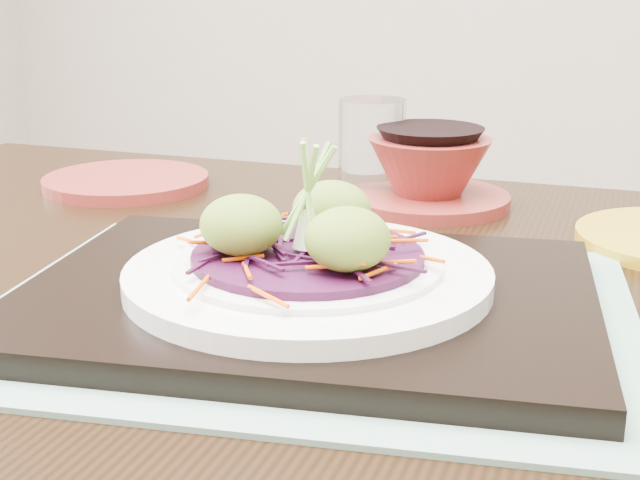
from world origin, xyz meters
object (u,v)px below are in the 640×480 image
at_px(white_plate, 308,274).
at_px(serving_tray, 308,297).
at_px(terracotta_bowl_set, 429,175).
at_px(water_glass, 372,147).
at_px(terracotta_side_plate, 126,181).
at_px(dining_table, 336,420).

bearing_deg(white_plate, serving_tray, 90.00).
relative_size(serving_tray, terracotta_bowl_set, 2.23).
relative_size(water_glass, terracotta_bowl_set, 0.58).
xyz_separation_m(white_plate, terracotta_bowl_set, (-0.02, 0.32, 0.00)).
bearing_deg(white_plate, terracotta_side_plate, 143.27).
height_order(terracotta_side_plate, water_glass, water_glass).
bearing_deg(terracotta_side_plate, terracotta_bowl_set, 11.00).
distance_m(white_plate, terracotta_side_plate, 0.43).
relative_size(serving_tray, white_plate, 1.54).
xyz_separation_m(white_plate, terracotta_side_plate, (-0.35, 0.26, -0.02)).
bearing_deg(serving_tray, terracotta_side_plate, 130.43).
bearing_deg(dining_table, terracotta_side_plate, 143.25).
relative_size(white_plate, terracotta_side_plate, 1.40).
bearing_deg(terracotta_side_plate, water_glass, 19.05).
relative_size(white_plate, terracotta_bowl_set, 1.45).
distance_m(dining_table, terracotta_bowl_set, 0.31).
bearing_deg(terracotta_bowl_set, terracotta_side_plate, -169.00).
relative_size(dining_table, terracotta_side_plate, 7.27).
height_order(dining_table, terracotta_side_plate, terracotta_side_plate).
xyz_separation_m(white_plate, water_glass, (-0.09, 0.35, 0.02)).
xyz_separation_m(dining_table, white_plate, (-0.00, -0.04, 0.13)).
xyz_separation_m(dining_table, terracotta_side_plate, (-0.35, 0.22, 0.11)).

